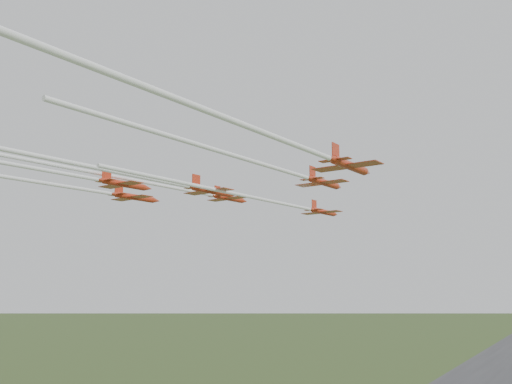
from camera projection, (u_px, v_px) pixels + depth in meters
The scene contains 8 objects.
runway at pixel (481, 381), 254.35m from camera, with size 38.00×900.00×0.04m, color #353638.
jet_lead at pixel (278, 202), 101.63m from camera, with size 12.02×59.83×2.49m.
jet_row2_left at pixel (159, 185), 95.57m from camera, with size 13.09×64.46×2.42m.
jet_row2_right at pixel (275, 168), 84.44m from camera, with size 10.98×59.29×2.71m.
jet_row3_left at pixel (81, 189), 95.26m from camera, with size 11.77×50.17×2.65m.
jet_row3_mid at pixel (158, 180), 82.55m from camera, with size 11.06×50.08×2.60m.
jet_row3_right at pixel (296, 145), 66.98m from camera, with size 10.72×59.39×2.90m.
jet_row4_left at pixel (55, 172), 78.37m from camera, with size 11.32×49.61×2.42m.
Camera 1 is at (43.46, -80.16, 40.30)m, focal length 40.00 mm.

